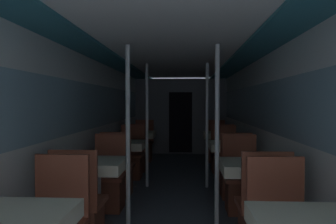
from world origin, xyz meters
The scene contains 26 objects.
wall_left centered at (-1.29, 3.74, 1.09)m, with size 0.05×10.28×2.09m.
wall_right centered at (1.29, 3.74, 1.09)m, with size 0.05×10.28×2.09m.
ceiling_panel centered at (0.00, 3.74, 2.13)m, with size 2.58×10.28×0.07m.
bulkhead_far centered at (0.00, 8.07, 1.04)m, with size 2.52×0.09×2.09m.
dining_table_left_1 centered at (-0.88, 2.67, 0.64)m, with size 0.65×0.65×0.76m.
chair_left_near_1 centered at (-0.88, 2.08, 0.30)m, with size 0.45×0.45×1.00m.
chair_left_far_1 centered at (-0.88, 3.26, 0.30)m, with size 0.45×0.45×1.00m.
support_pole_left_1 centered at (-0.51, 2.67, 1.04)m, with size 0.05×0.05×2.09m.
dining_table_left_2 centered at (-0.88, 4.47, 0.64)m, with size 0.65×0.65×0.76m.
chair_left_near_2 centered at (-0.88, 3.88, 0.30)m, with size 0.45×0.45×1.00m.
chair_left_far_2 centered at (-0.88, 5.07, 0.30)m, with size 0.45×0.45×1.00m.
support_pole_left_2 centered at (-0.51, 4.47, 1.04)m, with size 0.05×0.05×2.09m.
dining_table_left_3 centered at (-0.88, 6.28, 0.64)m, with size 0.65×0.65×0.76m.
chair_left_near_3 centered at (-0.88, 5.69, 0.30)m, with size 0.45×0.45×1.00m.
chair_left_far_3 centered at (-0.88, 6.87, 0.30)m, with size 0.45×0.45×1.00m.
dining_table_right_1 centered at (0.88, 2.67, 0.64)m, with size 0.65×0.65×0.76m.
chair_right_near_1 centered at (0.88, 2.08, 0.30)m, with size 0.45×0.45×1.00m.
chair_right_far_1 centered at (0.88, 3.26, 0.30)m, with size 0.45×0.45×1.00m.
support_pole_right_1 centered at (0.51, 2.67, 1.04)m, with size 0.05×0.05×2.09m.
dining_table_right_2 centered at (0.88, 4.47, 0.64)m, with size 0.65×0.65×0.76m.
chair_right_near_2 centered at (0.88, 3.88, 0.30)m, with size 0.45×0.45×1.00m.
chair_right_far_2 centered at (0.88, 5.07, 0.30)m, with size 0.45×0.45×1.00m.
support_pole_right_2 centered at (0.51, 4.47, 1.04)m, with size 0.05×0.05×2.09m.
dining_table_right_3 centered at (0.88, 6.28, 0.64)m, with size 0.65×0.65×0.76m.
chair_right_near_3 centered at (0.88, 5.69, 0.30)m, with size 0.45×0.45×1.00m.
chair_right_far_3 centered at (0.88, 6.87, 0.30)m, with size 0.45×0.45×1.00m.
Camera 1 is at (0.16, -1.04, 1.43)m, focal length 35.00 mm.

